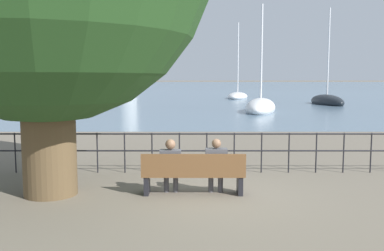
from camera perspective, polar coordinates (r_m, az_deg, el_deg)
ground_plane at (r=9.23m, az=0.01°, el=-9.11°), size 1000.00×1000.00×0.00m
harbor_water at (r=169.63m, az=-0.17°, el=5.46°), size 600.00×300.00×0.01m
park_bench at (r=9.06m, az=0.01°, el=-6.50°), size 2.18×0.45×0.90m
seated_person_left at (r=9.11m, az=-3.05°, el=-5.09°), size 0.45×0.35×1.18m
seated_person_right at (r=9.11m, az=3.07°, el=-5.08°), size 0.46×0.35×1.19m
promenade_railing at (r=11.13m, az=-0.03°, el=-2.80°), size 15.03×0.04×1.05m
sailboat_1 at (r=53.19m, az=5.93°, el=3.90°), size 3.65×6.55×9.54m
sailboat_2 at (r=32.18m, az=8.96°, el=2.40°), size 3.66×7.09×8.26m
sailboat_3 at (r=53.48m, az=-19.29°, el=3.64°), size 3.04×6.54×10.75m
sailboat_5 at (r=42.50m, az=17.36°, el=3.12°), size 2.52×6.33×9.38m
harbor_lighthouse at (r=123.71m, az=-8.92°, el=11.31°), size 5.45×5.45×28.92m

